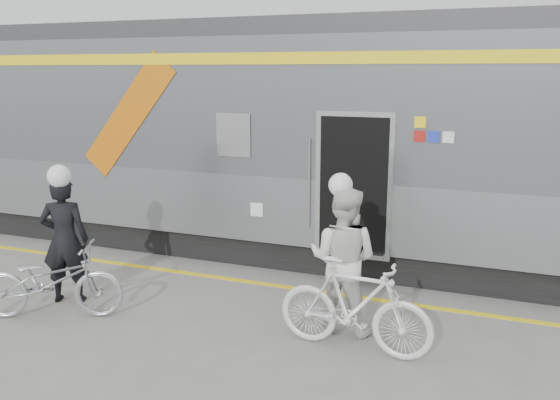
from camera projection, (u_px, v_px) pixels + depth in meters
The scene contains 9 objects.
ground at pixel (211, 344), 7.23m from camera, with size 90.00×90.00×0.00m, color slate.
train at pixel (260, 137), 11.01m from camera, with size 24.00×3.17×4.10m.
safety_strip at pixel (276, 285), 9.19m from camera, with size 24.00×0.12×0.01m, color yellow.
man at pixel (65, 240), 8.41m from camera, with size 0.67×0.44×1.84m, color black.
bicycle_left at pixel (50, 281), 7.93m from camera, with size 0.67×1.92×1.01m, color #B1B4B9.
woman at pixel (343, 259), 7.48m from camera, with size 0.91×0.71×1.87m, color silver.
bicycle_right at pixel (354, 306), 6.95m from camera, with size 0.53×1.89×1.13m, color silver.
helmet_man at pixel (59, 165), 8.18m from camera, with size 0.32×0.32×0.32m, color white.
helmet_woman at pixel (345, 175), 7.24m from camera, with size 0.30×0.30×0.30m, color white.
Camera 1 is at (3.24, -5.91, 3.28)m, focal length 38.00 mm.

